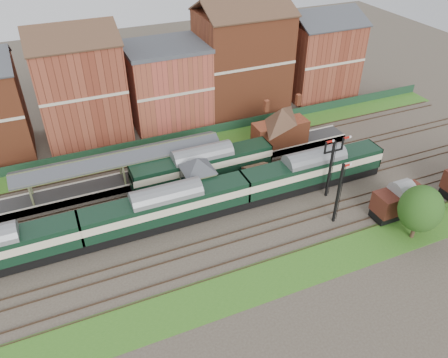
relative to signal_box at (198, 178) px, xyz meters
name	(u,v)px	position (x,y,z in m)	size (l,w,h in m)	color
ground	(231,207)	(3.00, -3.25, -3.19)	(160.00, 160.00, 0.00)	#473D33
grass_back	(188,146)	(3.00, 12.75, -3.16)	(90.00, 4.50, 0.06)	#2D6619
grass_front	(279,276)	(3.00, -15.25, -3.16)	(90.00, 5.00, 0.06)	#2D6619
fence	(183,135)	(3.00, 14.75, -2.44)	(90.00, 0.12, 1.50)	#193823
platform	(168,172)	(-2.00, 6.50, -2.69)	(55.00, 3.40, 1.00)	#2D2D2D
signal_box	(198,178)	(0.00, 0.00, 0.00)	(5.40, 5.40, 6.00)	#6A7B57
brick_hut	(256,176)	(8.00, 0.00, -2.00)	(3.20, 2.64, 2.94)	maroon
station_building	(281,126)	(15.00, 6.50, 0.76)	(8.10, 8.10, 5.90)	brown
canopy	(120,156)	(-8.00, 6.50, 1.39)	(26.00, 3.89, 4.08)	#4D5837
semaphore_bracket	(331,165)	(15.04, -5.75, 1.44)	(3.60, 0.25, 8.18)	black
semaphore_siding	(339,193)	(13.02, -10.25, 0.96)	(1.23, 0.25, 8.00)	black
town_backdrop	(166,80)	(2.82, 21.75, 3.81)	(69.00, 10.00, 16.00)	brown
dmu_train	(167,207)	(-4.92, -3.25, -0.61)	(57.80, 3.04, 4.44)	black
platform_railcar	(203,166)	(1.82, 3.25, -0.67)	(18.76, 2.95, 4.32)	black
goods_van_a	(399,201)	(20.41, -12.25, -1.07)	(6.17, 2.67, 3.74)	black
tree_far	(421,209)	(19.45, -16.05, 0.91)	(4.65, 4.65, 6.79)	#382619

